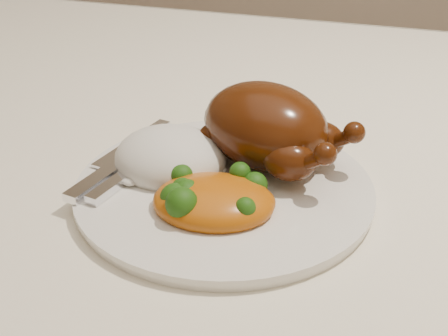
# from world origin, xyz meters

# --- Properties ---
(dining_table) EXTENTS (1.60, 0.90, 0.76)m
(dining_table) POSITION_xyz_m (0.00, 0.00, 0.67)
(dining_table) COLOR brown
(dining_table) RESTS_ON floor
(tablecloth) EXTENTS (1.73, 1.03, 0.18)m
(tablecloth) POSITION_xyz_m (0.00, 0.00, 0.74)
(tablecloth) COLOR white
(tablecloth) RESTS_ON dining_table
(dinner_plate) EXTENTS (0.37, 0.37, 0.01)m
(dinner_plate) POSITION_xyz_m (-0.09, -0.14, 0.77)
(dinner_plate) COLOR white
(dinner_plate) RESTS_ON tablecloth
(roast_chicken) EXTENTS (0.19, 0.15, 0.09)m
(roast_chicken) POSITION_xyz_m (-0.06, -0.09, 0.82)
(roast_chicken) COLOR #4E1D08
(roast_chicken) RESTS_ON dinner_plate
(rice_mound) EXTENTS (0.12, 0.11, 0.06)m
(rice_mound) POSITION_xyz_m (-0.16, -0.13, 0.79)
(rice_mound) COLOR white
(rice_mound) RESTS_ON dinner_plate
(mac_and_cheese) EXTENTS (0.13, 0.11, 0.05)m
(mac_and_cheese) POSITION_xyz_m (-0.09, -0.19, 0.79)
(mac_and_cheese) COLOR #B65D0B
(mac_and_cheese) RESTS_ON dinner_plate
(cutlery) EXTENTS (0.06, 0.20, 0.01)m
(cutlery) POSITION_xyz_m (-0.21, -0.15, 0.79)
(cutlery) COLOR silver
(cutlery) RESTS_ON dinner_plate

